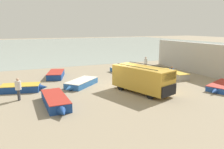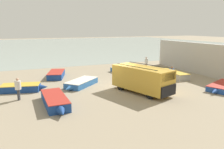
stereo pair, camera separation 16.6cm
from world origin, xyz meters
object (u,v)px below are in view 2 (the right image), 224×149
fishing_rowboat_5 (56,74)px  fishing_rowboat_0 (81,83)px  fishing_rowboat_2 (55,101)px  fishing_rowboat_3 (127,72)px  fishing_rowboat_4 (224,87)px  fisherman_3 (146,62)px  fishing_rowboat_1 (172,74)px  fisherman_1 (145,70)px  fisherman_0 (172,74)px  parked_van (142,78)px  fisherman_2 (18,87)px  fishing_rowboat_6 (22,88)px

fishing_rowboat_5 → fishing_rowboat_0: bearing=-145.5°
fishing_rowboat_2 → fishing_rowboat_5: fishing_rowboat_2 is taller
fishing_rowboat_0 → fishing_rowboat_3: (6.33, 3.14, -0.01)m
fishing_rowboat_4 → fisherman_3: fisherman_3 is taller
fishing_rowboat_1 → fishing_rowboat_2: 13.81m
fishing_rowboat_5 → fisherman_1: bearing=-104.9°
fishing_rowboat_5 → fisherman_0: fisherman_0 is taller
fishing_rowboat_5 → fisherman_3: bearing=-72.4°
fisherman_0 → fisherman_3: 8.18m
parked_van → fishing_rowboat_5: (-5.59, 8.61, -0.86)m
fisherman_2 → fisherman_3: 16.70m
fishing_rowboat_0 → fishing_rowboat_5: fishing_rowboat_5 is taller
parked_van → fishing_rowboat_1: 7.18m
fishing_rowboat_1 → fisherman_1: (-3.56, -0.20, 0.70)m
fisherman_2 → fisherman_3: fisherman_2 is taller
fishing_rowboat_1 → fisherman_3: size_ratio=2.96×
fishing_rowboat_1 → fisherman_3: bearing=4.9°
fishing_rowboat_6 → fishing_rowboat_5: bearing=63.9°
parked_van → fishing_rowboat_4: (7.05, -2.02, -0.93)m
fishing_rowboat_0 → fisherman_0: 8.41m
fishing_rowboat_2 → fishing_rowboat_6: 5.09m
parked_van → fisherman_1: (2.52, 3.54, -0.15)m
fishing_rowboat_2 → fishing_rowboat_4: fishing_rowboat_2 is taller
fishing_rowboat_1 → parked_van: bearing=123.5°
fishing_rowboat_1 → fisherman_2: fisherman_2 is taller
fishing_rowboat_0 → fishing_rowboat_4: (11.17, -5.95, -0.03)m
fishing_rowboat_5 → fisherman_3: (11.41, 0.09, 0.64)m
fishing_rowboat_0 → fishing_rowboat_6: bearing=-46.5°
fishing_rowboat_3 → fishing_rowboat_2: bearing=-59.4°
parked_van → fishing_rowboat_2: size_ratio=1.15×
fishing_rowboat_3 → fishing_rowboat_0: bearing=-71.6°
fishing_rowboat_2 → parked_van: bearing=92.1°
fisherman_1 → fisherman_2: (-11.93, -1.67, -0.02)m
fishing_rowboat_3 → fisherman_0: 6.47m
fishing_rowboat_1 → fishing_rowboat_6: (-15.20, 0.56, -0.04)m
fisherman_2 → fisherman_3: (15.24, 6.83, -0.05)m
fishing_rowboat_1 → fisherman_0: fisherman_0 is taller
fishing_rowboat_2 → fisherman_1: bearing=111.2°
fishing_rowboat_4 → fisherman_2: (-16.46, 3.89, 0.76)m
fishing_rowboat_3 → fishing_rowboat_6: 11.67m
fishing_rowboat_1 → fisherman_1: size_ratio=2.76×
fishing_rowboat_0 → fishing_rowboat_1: size_ratio=0.81×
fishing_rowboat_0 → fisherman_3: 11.05m
fisherman_1 → fisherman_2: 12.05m
fishing_rowboat_6 → parked_van: bearing=-11.9°
fisherman_1 → fishing_rowboat_3: bearing=87.0°
fishing_rowboat_3 → fisherman_0: (1.44, -6.25, 0.82)m
fishing_rowboat_0 → fishing_rowboat_2: fishing_rowboat_2 is taller
fishing_rowboat_0 → fishing_rowboat_4: 12.66m
fishing_rowboat_5 → fisherman_2: size_ratio=2.50×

